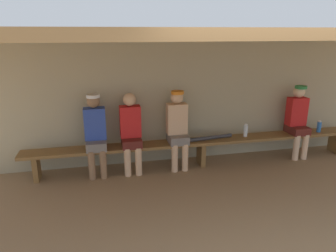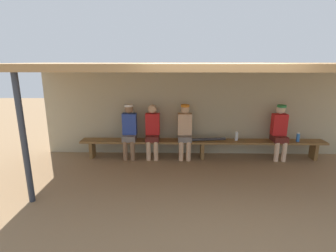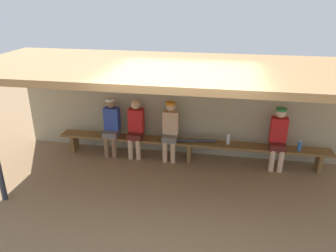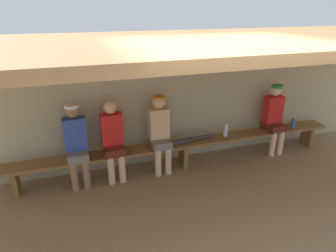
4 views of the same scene
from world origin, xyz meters
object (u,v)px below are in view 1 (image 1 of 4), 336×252
at_px(bench, 201,144).
at_px(player_middle, 177,126).
at_px(player_with_sunglasses, 95,131).
at_px(player_shirtless_tan, 298,118).
at_px(water_bottle_blue, 246,130).
at_px(baseball_bat, 210,138).
at_px(player_in_red, 131,130).
at_px(water_bottle_green, 319,127).

bearing_deg(bench, player_middle, 179.53).
distance_m(player_with_sunglasses, player_shirtless_tan, 3.66).
xyz_separation_m(water_bottle_blue, baseball_bat, (-0.68, -0.02, -0.08)).
bearing_deg(player_in_red, player_middle, 0.04).
distance_m(player_middle, player_with_sunglasses, 1.36).
height_order(water_bottle_green, water_bottle_blue, water_bottle_blue).
distance_m(bench, player_with_sunglasses, 1.83).
bearing_deg(player_shirtless_tan, player_middle, 180.00).
xyz_separation_m(player_in_red, player_shirtless_tan, (3.09, 0.00, 0.02)).
xyz_separation_m(player_in_red, water_bottle_green, (3.53, -0.05, -0.16)).
height_order(player_with_sunglasses, water_bottle_green, player_with_sunglasses).
xyz_separation_m(bench, water_bottle_green, (2.30, -0.04, 0.18)).
bearing_deg(bench, player_shirtless_tan, 0.11).
bearing_deg(player_shirtless_tan, player_in_red, -179.99).
bearing_deg(player_shirtless_tan, baseball_bat, -179.88).
relative_size(player_with_sunglasses, water_bottle_blue, 5.70).
relative_size(water_bottle_green, water_bottle_blue, 0.94).
distance_m(player_with_sunglasses, water_bottle_green, 4.11).
relative_size(player_with_sunglasses, player_shirtless_tan, 1.00).
bearing_deg(player_with_sunglasses, player_in_red, -0.05).
xyz_separation_m(player_with_sunglasses, water_bottle_blue, (2.63, 0.02, -0.17)).
distance_m(player_in_red, water_bottle_green, 3.54).
height_order(player_middle, baseball_bat, player_middle).
bearing_deg(bench, water_bottle_green, -1.05).
height_order(player_middle, player_in_red, player_middle).
distance_m(bench, player_in_red, 1.27).
xyz_separation_m(bench, player_middle, (-0.44, 0.00, 0.36)).
bearing_deg(player_in_red, player_with_sunglasses, 179.95).
xyz_separation_m(player_middle, water_bottle_green, (2.74, -0.05, -0.18)).
relative_size(player_middle, player_with_sunglasses, 1.00).
relative_size(bench, baseball_bat, 7.09).
bearing_deg(player_middle, player_with_sunglasses, 180.00).
distance_m(player_with_sunglasses, baseball_bat, 1.97).
height_order(bench, player_shirtless_tan, player_shirtless_tan).
bearing_deg(player_middle, player_in_red, -179.96).
distance_m(player_shirtless_tan, water_bottle_green, 0.48).
bearing_deg(bench, baseball_bat, -0.00).
distance_m(player_middle, baseball_bat, 0.64).
relative_size(bench, player_shirtless_tan, 4.46).
xyz_separation_m(player_with_sunglasses, player_shirtless_tan, (3.66, 0.00, 0.00)).
height_order(player_middle, water_bottle_blue, player_middle).
bearing_deg(water_bottle_blue, player_middle, -179.30).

